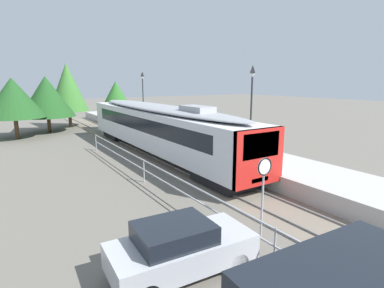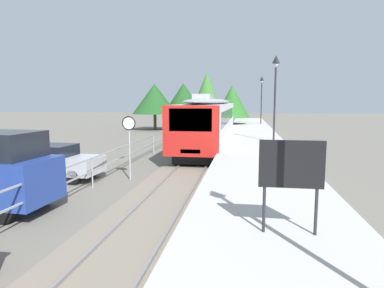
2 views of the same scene
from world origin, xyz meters
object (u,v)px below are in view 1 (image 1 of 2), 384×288
Objects in this scene: speed_limit_sign at (264,178)px; parked_hatchback_silver at (180,248)px; commuter_train at (158,126)px; platform_lamp_mid_platform at (252,91)px; platform_lamp_far_end at (143,87)px.

speed_limit_sign is 0.69× the size of parked_hatchback_silver.
commuter_train is 4.93× the size of parked_hatchback_silver.
speed_limit_sign is at bearing -130.79° from platform_lamp_mid_platform.
platform_lamp_far_end reaches higher than parked_hatchback_silver.
speed_limit_sign is (-2.28, -12.38, -0.02)m from commuter_train.
platform_lamp_far_end is 1.91× the size of speed_limit_sign.
commuter_train is 7.19× the size of speed_limit_sign.
platform_lamp_mid_platform is at bearing -45.65° from commuter_train.
commuter_train is 13.66m from platform_lamp_far_end.
parked_hatchback_silver is at bearing -114.08° from commuter_train.
platform_lamp_mid_platform is 1.00× the size of platform_lamp_far_end.
platform_lamp_far_end reaches higher than commuter_train.
platform_lamp_mid_platform is at bearing -90.00° from platform_lamp_far_end.
platform_lamp_far_end is (0.00, 17.23, 0.00)m from platform_lamp_mid_platform.
platform_lamp_mid_platform is 1.91× the size of speed_limit_sign.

